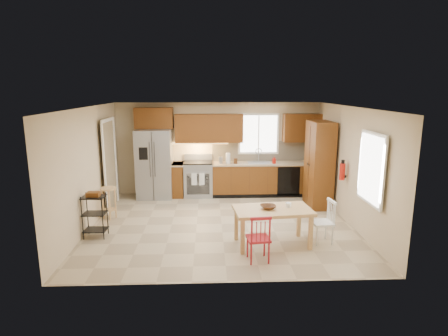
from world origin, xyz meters
name	(u,v)px	position (x,y,z in m)	size (l,w,h in m)	color
floor	(222,224)	(0.00, 0.00, 0.00)	(5.50, 5.50, 0.00)	tan
ceiling	(221,107)	(0.00, 0.00, 2.50)	(5.50, 5.00, 0.02)	silver
wall_back	(218,148)	(0.00, 2.50, 1.25)	(5.50, 0.02, 2.50)	#CCB793
wall_front	(227,203)	(0.00, -2.50, 1.25)	(5.50, 0.02, 2.50)	#CCB793
wall_left	(88,169)	(-2.75, 0.00, 1.25)	(0.02, 5.00, 2.50)	#CCB793
wall_right	(351,166)	(2.75, 0.00, 1.25)	(0.02, 5.00, 2.50)	#CCB793
refrigerator	(155,164)	(-1.70, 2.12, 0.91)	(0.92, 0.75, 1.82)	gray
range_stove	(198,179)	(-0.55, 2.19, 0.46)	(0.76, 0.63, 0.92)	gray
base_cabinet_narrow	(178,180)	(-1.10, 2.20, 0.45)	(0.30, 0.60, 0.90)	#603611
base_cabinet_run	(266,179)	(1.29, 2.20, 0.45)	(2.92, 0.60, 0.90)	#603611
dishwasher	(289,181)	(1.85, 1.91, 0.45)	(0.60, 0.02, 0.78)	black
backsplash	(265,151)	(1.29, 2.48, 1.18)	(2.92, 0.03, 0.55)	#C5B595
upper_over_fridge	(154,118)	(-1.70, 2.33, 2.10)	(1.00, 0.35, 0.55)	#5B2F0F
upper_left_block	(209,128)	(-0.25, 2.33, 1.83)	(1.80, 0.35, 0.75)	#5B2F0F
upper_right_block	(302,128)	(2.25, 2.33, 1.83)	(1.00, 0.35, 0.75)	#5B2F0F
window_back	(259,134)	(1.10, 2.48, 1.65)	(1.12, 0.04, 1.12)	white
sink	(259,164)	(1.10, 2.20, 0.86)	(0.62, 0.46, 0.16)	gray
undercab_glow	(198,143)	(-0.55, 2.30, 1.43)	(1.60, 0.30, 0.01)	#FFBF66
soap_bottle	(274,160)	(1.48, 2.10, 1.00)	(0.09, 0.09, 0.19)	#B4160C
paper_towel	(228,158)	(0.25, 2.15, 1.04)	(0.12, 0.12, 0.28)	silver
canister_steel	(221,160)	(0.05, 2.15, 0.99)	(0.11, 0.11, 0.18)	gray
canister_wood	(236,161)	(0.45, 2.12, 0.97)	(0.10, 0.10, 0.14)	#4D2B14
pantry	(319,164)	(2.43, 1.20, 1.05)	(0.50, 0.95, 2.10)	#603611
fire_extinguisher	(342,172)	(2.63, 0.15, 1.10)	(0.12, 0.12, 0.36)	#B4160C
window_right	(371,169)	(2.68, -1.15, 1.45)	(0.04, 1.02, 1.32)	white
doorway	(109,165)	(-2.67, 1.30, 1.05)	(0.04, 0.95, 2.10)	#8C7A59
dining_table	(272,227)	(0.91, -1.12, 0.34)	(1.41, 0.79, 0.69)	#DEAD6F
chair_red	(258,238)	(0.56, -1.77, 0.41)	(0.39, 0.39, 0.83)	#A51921
chair_white	(322,222)	(1.86, -1.07, 0.41)	(0.39, 0.39, 0.83)	silver
table_bowl	(268,209)	(0.82, -1.12, 0.70)	(0.29, 0.29, 0.07)	#4D2B14
table_jar	(288,206)	(1.21, -1.03, 0.72)	(0.09, 0.09, 0.11)	silver
bar_stool	(109,203)	(-2.50, 0.47, 0.36)	(0.35, 0.35, 0.71)	#DEAD6F
utility_cart	(95,216)	(-2.50, -0.60, 0.43)	(0.43, 0.34, 0.86)	black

